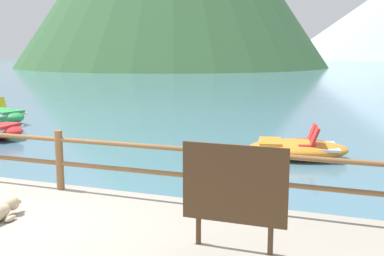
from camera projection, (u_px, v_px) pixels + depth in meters
ground_plane at (311, 78)px, 43.16m from camera, size 200.00×200.00×0.00m
dock_railing at (59, 153)px, 7.34m from camera, size 23.92×0.12×0.95m
sign_board at (234, 186)px, 5.08m from camera, size 1.18×0.06×1.19m
pedal_boat_0 at (0, 115)px, 16.42m from camera, size 2.52×1.81×0.91m
pedal_boat_1 at (297, 148)px, 11.29m from camera, size 2.61×1.80×0.81m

